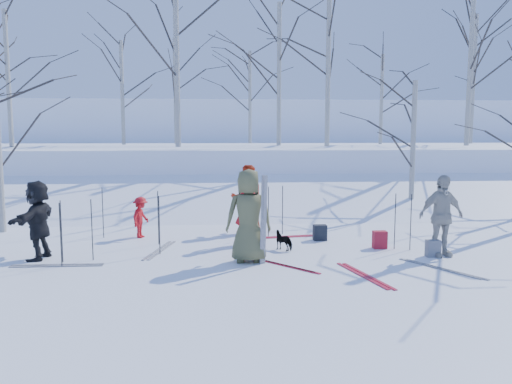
{
  "coord_description": "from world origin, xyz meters",
  "views": [
    {
      "loc": [
        -0.92,
        -10.77,
        2.77
      ],
      "look_at": [
        0.0,
        1.5,
        1.3
      ],
      "focal_mm": 35.0,
      "sensor_mm": 36.0,
      "label": 1
    }
  ],
  "objects": [
    {
      "name": "ski_pair_f",
      "position": [
        0.37,
        -0.62,
        0.01
      ],
      "size": [
        2.09,
        2.1,
        0.02
      ],
      "primitive_type": null,
      "rotation": [
        0.0,
        0.0,
        0.74
      ],
      "color": "#AD182A",
      "rests_on": "ground"
    },
    {
      "name": "far_hill",
      "position": [
        0.0,
        38.0,
        2.0
      ],
      "size": [
        90.0,
        30.0,
        6.0
      ],
      "primitive_type": "cube",
      "color": "white",
      "rests_on": "ground"
    },
    {
      "name": "birch_plateau_k",
      "position": [
        0.77,
        16.08,
        4.62
      ],
      "size": [
        3.99,
        3.99,
        4.85
      ],
      "primitive_type": null,
      "color": "silver",
      "rests_on": "snow_plateau"
    },
    {
      "name": "ski_pole_i",
      "position": [
        3.58,
        0.5,
        0.67
      ],
      "size": [
        0.02,
        0.02,
        1.34
      ],
      "primitive_type": "cylinder",
      "color": "black",
      "rests_on": "ground"
    },
    {
      "name": "birch_plateau_e",
      "position": [
        1.76,
        11.44,
        5.29
      ],
      "size": [
        4.92,
        4.92,
        6.17
      ],
      "primitive_type": null,
      "color": "silver",
      "rests_on": "snow_plateau"
    },
    {
      "name": "ski_pole_a",
      "position": [
        -4.28,
        -0.03,
        0.67
      ],
      "size": [
        0.02,
        0.02,
        1.34
      ],
      "primitive_type": "cylinder",
      "color": "black",
      "rests_on": "ground"
    },
    {
      "name": "ski_pole_g",
      "position": [
        -3.68,
        0.11,
        0.67
      ],
      "size": [
        0.02,
        0.02,
        1.34
      ],
      "primitive_type": "cylinder",
      "color": "black",
      "rests_on": "ground"
    },
    {
      "name": "birch_plateau_f",
      "position": [
        -5.42,
        13.49,
        4.62
      ],
      "size": [
        3.99,
        3.99,
        4.84
      ],
      "primitive_type": null,
      "color": "silver",
      "rests_on": "snow_plateau"
    },
    {
      "name": "birch_plateau_g",
      "position": [
        3.62,
        9.97,
        5.29
      ],
      "size": [
        4.92,
        4.92,
        6.18
      ],
      "primitive_type": null,
      "color": "silver",
      "rests_on": "snow_plateau"
    },
    {
      "name": "birch_plateau_c",
      "position": [
        -2.53,
        9.5,
        6.12
      ],
      "size": [
        6.09,
        6.09,
        7.85
      ],
      "primitive_type": null,
      "color": "silver",
      "rests_on": "snow_plateau"
    },
    {
      "name": "ski_pair_e",
      "position": [
        0.65,
        2.16,
        0.01
      ],
      "size": [
        0.75,
        1.96,
        0.02
      ],
      "primitive_type": null,
      "rotation": [
        0.0,
        0.0,
        1.72
      ],
      "color": "#AD182A",
      "rests_on": "ground"
    },
    {
      "name": "skier_grey_west",
      "position": [
        -4.88,
        0.3,
        0.87
      ],
      "size": [
        0.73,
        1.67,
        1.74
      ],
      "primitive_type": "imported",
      "rotation": [
        0.0,
        0.0,
        4.57
      ],
      "color": "black",
      "rests_on": "ground"
    },
    {
      "name": "skier_red_seated",
      "position": [
        -2.99,
        2.43,
        0.54
      ],
      "size": [
        0.61,
        0.79,
        1.09
      ],
      "primitive_type": "imported",
      "rotation": [
        0.0,
        0.0,
        1.24
      ],
      "color": "red",
      "rests_on": "ground"
    },
    {
      "name": "ski_pole_f",
      "position": [
        -2.28,
        0.54,
        0.67
      ],
      "size": [
        0.02,
        0.02,
        1.34
      ],
      "primitive_type": "cylinder",
      "color": "black",
      "rests_on": "ground"
    },
    {
      "name": "ski_pole_e",
      "position": [
        0.8,
        2.57,
        0.67
      ],
      "size": [
        0.02,
        0.02,
        1.34
      ],
      "primitive_type": "cylinder",
      "color": "black",
      "rests_on": "ground"
    },
    {
      "name": "ski_pair_a",
      "position": [
        3.59,
        -1.17,
        0.01
      ],
      "size": [
        1.89,
        2.08,
        0.02
      ],
      "primitive_type": null,
      "rotation": [
        0.0,
        0.0,
        0.55
      ],
      "color": "silver",
      "rests_on": "ground"
    },
    {
      "name": "birch_plateau_d",
      "position": [
        -9.7,
        11.25,
        5.02
      ],
      "size": [
        4.55,
        4.55,
        5.64
      ],
      "primitive_type": null,
      "color": "silver",
      "rests_on": "snow_plateau"
    },
    {
      "name": "birch_plateau_a",
      "position": [
        10.04,
        10.65,
        5.67
      ],
      "size": [
        5.45,
        5.45,
        6.93
      ],
      "primitive_type": null,
      "color": "silver",
      "rests_on": "snow_plateau"
    },
    {
      "name": "skier_redor_behind",
      "position": [
        -0.14,
        3.0,
        0.94
      ],
      "size": [
        0.93,
        0.73,
        1.88
      ],
      "primitive_type": "imported",
      "rotation": [
        0.0,
        0.0,
        3.16
      ],
      "color": "red",
      "rests_on": "ground"
    },
    {
      "name": "backpack_dark",
      "position": [
        1.67,
        1.73,
        0.2
      ],
      "size": [
        0.34,
        0.24,
        0.4
      ],
      "primitive_type": "cube",
      "color": "black",
      "rests_on": "ground"
    },
    {
      "name": "ski_pair_b",
      "position": [
        1.89,
        -1.53,
        0.01
      ],
      "size": [
        1.1,
        1.99,
        0.02
      ],
      "primitive_type": null,
      "rotation": [
        0.0,
        0.0,
        0.25
      ],
      "color": "#AD182A",
      "rests_on": "ground"
    },
    {
      "name": "ski_pair_d",
      "position": [
        -4.31,
        -0.33,
        0.01
      ],
      "size": [
        0.25,
        1.9,
        0.02
      ],
      "primitive_type": null,
      "rotation": [
        0.0,
        0.0,
        1.56
      ],
      "color": "silver",
      "rests_on": "ground"
    },
    {
      "name": "birch_plateau_i",
      "position": [
        12.39,
        14.83,
        5.52
      ],
      "size": [
        5.25,
        5.25,
        6.64
      ],
      "primitive_type": null,
      "color": "silver",
      "rests_on": "snow_plateau"
    },
    {
      "name": "skier_olive_center",
      "position": [
        -0.29,
        -0.29,
        1.0
      ],
      "size": [
        0.99,
        0.66,
        2.01
      ],
      "primitive_type": "imported",
      "rotation": [
        0.0,
        0.0,
        3.16
      ],
      "color": "brown",
      "rests_on": "ground"
    },
    {
      "name": "snow_ramp",
      "position": [
        0.0,
        7.0,
        0.15
      ],
      "size": [
        70.0,
        9.49,
        4.12
      ],
      "primitive_type": "cube",
      "rotation": [
        0.3,
        0.0,
        0.0
      ],
      "color": "white",
      "rests_on": "ground"
    },
    {
      "name": "snow_plateau",
      "position": [
        0.0,
        17.0,
        1.0
      ],
      "size": [
        70.0,
        18.0,
        2.2
      ],
      "primitive_type": "cube",
      "color": "white",
      "rests_on": "ground"
    },
    {
      "name": "ski_pole_h",
      "position": [
        0.39,
        2.33,
        0.67
      ],
      "size": [
        0.02,
        0.02,
        1.34
      ],
      "primitive_type": "cylinder",
      "color": "black",
      "rests_on": "ground"
    },
    {
      "name": "backpack_grey",
      "position": [
        3.86,
        -0.16,
        0.19
      ],
      "size": [
        0.3,
        0.2,
        0.38
      ],
      "primitive_type": "cube",
      "color": "slate",
      "rests_on": "ground"
    },
    {
      "name": "dog",
      "position": [
        0.61,
        0.75,
        0.23
      ],
      "size": [
        0.56,
        0.55,
        0.46
      ],
      "primitive_type": "imported",
      "rotation": [
        0.0,
        0.0,
        3.94
      ],
      "color": "black",
      "rests_on": "ground"
    },
    {
      "name": "ski_pair_c",
      "position": [
        -2.32,
        0.9,
        0.01
      ],
      "size": [
        1.01,
        1.98,
        0.02
      ],
      "primitive_type": null,
      "rotation": [
        0.0,
        0.0,
        -0.22
      ],
      "color": "silver",
      "rests_on": "ground"
    },
    {
      "name": "birch_edge_e",
      "position": [
        5.68,
        5.8,
        2.26
      ],
      "size": [
        3.76,
        3.76,
        4.51
      ],
      "primitive_type": null,
      "color": "silver",
      "rests_on": "ground"
    },
    {
      "name": "ski_pole_c",
      "position": [
        -2.43,
        1.57,
        0.67
      ],
      "size": [
        0.02,
        0.02,
        1.34
      ],
      "primitive_type": "cylinder",
      "color": "black",
      "rests_on": "ground"
    },
    {
      "name": "birch_plateau_j",
      "position": [
        -3.08,
        15.15,
        4.84
      ],
      "size": [
        4.29,
        4.29,
        5.28
      ],
      "primitive_type": null,
      "color": "silver",
      "rests_on": "snow_plateau"
    },
    {
      "name": "ground",
      "position": [
        0.0,
        0.0,
        0.0
      ],
      "size": [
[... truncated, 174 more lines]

